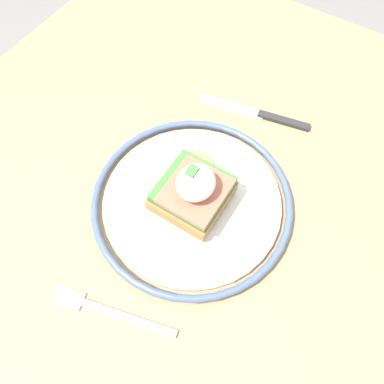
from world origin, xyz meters
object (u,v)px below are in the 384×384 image
fork (108,311)px  sandwich (193,190)px  knife (263,115)px  plate (192,201)px

fork → sandwich: bearing=-3.3°
sandwich → knife: 0.20m
plate → knife: size_ratio=1.57×
plate → fork: size_ratio=1.77×
sandwich → knife: sandwich is taller
plate → sandwich: size_ratio=2.32×
sandwich → fork: bearing=176.7°
fork → knife: knife is taller
sandwich → knife: (0.19, -0.01, -0.04)m
fork → knife: bearing=-3.4°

